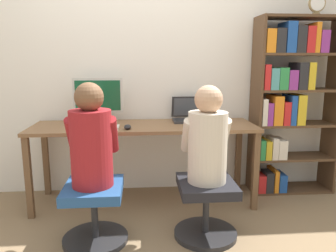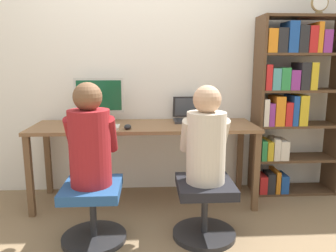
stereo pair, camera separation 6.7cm
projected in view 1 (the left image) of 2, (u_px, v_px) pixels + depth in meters
The scene contains 13 objects.
ground_plane at pixel (146, 215), 2.78m from camera, with size 14.00×14.00×0.00m, color #846B4C.
wall_back at pixel (143, 60), 3.16m from camera, with size 10.00×0.05×2.60m.
desk at pixel (144, 133), 2.94m from camera, with size 1.99×0.59×0.73m.
desktop_monitor at pixel (98, 99), 3.02m from camera, with size 0.46×0.19×0.41m.
laptop at pixel (190, 116), 3.11m from camera, with size 0.33×0.30×0.23m.
keyboard at pixel (96, 127), 2.75m from camera, with size 0.39×0.16×0.03m.
computer_mouse_by_keyboard at pixel (128, 127), 2.74m from camera, with size 0.06×0.11×0.04m.
office_chair_left at pixel (94, 210), 2.34m from camera, with size 0.47×0.47×0.43m.
office_chair_right at pixel (206, 205), 2.41m from camera, with size 0.47×0.47×0.43m.
person_at_monitor at pixel (91, 141), 2.24m from camera, with size 0.35×0.33×0.72m.
person_at_laptop at pixel (207, 139), 2.32m from camera, with size 0.34×0.32×0.70m.
bookshelf at pixel (288, 99), 3.13m from camera, with size 0.80×0.30×1.69m.
desk_clock at pixel (317, 4), 2.91m from camera, with size 0.15×0.03×0.17m.
Camera 1 is at (-0.03, -2.58, 1.29)m, focal length 35.00 mm.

